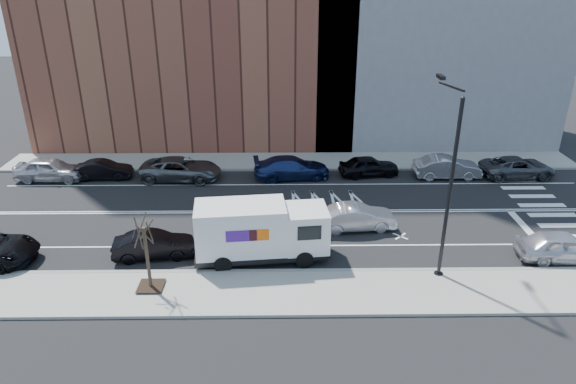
{
  "coord_description": "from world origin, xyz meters",
  "views": [
    {
      "loc": [
        -0.74,
        -28.91,
        14.19
      ],
      "look_at": [
        -0.38,
        -0.14,
        1.4
      ],
      "focal_mm": 32.0,
      "sensor_mm": 36.0,
      "label": 1
    }
  ],
  "objects_px": {
    "far_parked_b": "(104,170)",
    "near_parked_front": "(563,247)",
    "driving_sedan": "(357,217)",
    "fedex_van": "(260,231)",
    "far_parked_a": "(50,169)"
  },
  "relations": [
    {
      "from": "fedex_van",
      "to": "driving_sedan",
      "type": "xyz_separation_m",
      "value": [
        5.47,
        3.26,
        -0.92
      ]
    },
    {
      "from": "far_parked_a",
      "to": "near_parked_front",
      "type": "xyz_separation_m",
      "value": [
        31.14,
        -11.3,
        -0.04
      ]
    },
    {
      "from": "near_parked_front",
      "to": "far_parked_a",
      "type": "bearing_deg",
      "value": 72.35
    },
    {
      "from": "far_parked_b",
      "to": "driving_sedan",
      "type": "relative_size",
      "value": 0.9
    },
    {
      "from": "fedex_van",
      "to": "far_parked_b",
      "type": "height_order",
      "value": "fedex_van"
    },
    {
      "from": "fedex_van",
      "to": "driving_sedan",
      "type": "distance_m",
      "value": 6.44
    },
    {
      "from": "far_parked_a",
      "to": "far_parked_b",
      "type": "bearing_deg",
      "value": -84.57
    },
    {
      "from": "fedex_van",
      "to": "near_parked_front",
      "type": "xyz_separation_m",
      "value": [
        15.72,
        -0.33,
        -0.87
      ]
    },
    {
      "from": "far_parked_b",
      "to": "driving_sedan",
      "type": "height_order",
      "value": "driving_sedan"
    },
    {
      "from": "fedex_van",
      "to": "far_parked_a",
      "type": "xyz_separation_m",
      "value": [
        -15.42,
        10.97,
        -0.82
      ]
    },
    {
      "from": "driving_sedan",
      "to": "near_parked_front",
      "type": "distance_m",
      "value": 10.86
    },
    {
      "from": "far_parked_b",
      "to": "near_parked_front",
      "type": "bearing_deg",
      "value": -114.78
    },
    {
      "from": "far_parked_b",
      "to": "near_parked_front",
      "type": "distance_m",
      "value": 29.77
    },
    {
      "from": "far_parked_b",
      "to": "near_parked_front",
      "type": "height_order",
      "value": "near_parked_front"
    },
    {
      "from": "far_parked_a",
      "to": "far_parked_b",
      "type": "xyz_separation_m",
      "value": [
        3.69,
        0.25,
        -0.17
      ]
    }
  ]
}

